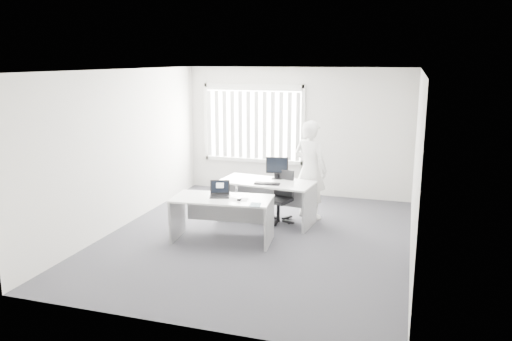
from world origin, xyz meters
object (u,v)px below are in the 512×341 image
(monitor, at_px, (277,168))
(person, at_px, (310,169))
(desk_near, at_px, (222,210))
(office_chair, at_px, (280,206))
(desk_far, at_px, (267,193))
(laptop, at_px, (219,190))

(monitor, bearing_deg, person, 18.84)
(desk_near, distance_m, office_chair, 1.45)
(desk_near, xyz_separation_m, desk_far, (0.43, 1.16, 0.03))
(desk_near, bearing_deg, person, 50.60)
(desk_far, relative_size, monitor, 4.30)
(office_chair, height_order, person, person)
(desk_far, distance_m, laptop, 1.26)
(office_chair, xyz_separation_m, person, (0.48, 0.41, 0.64))
(desk_near, xyz_separation_m, person, (1.13, 1.68, 0.40))
(laptop, bearing_deg, monitor, 47.58)
(desk_near, height_order, person, person)
(monitor, bearing_deg, desk_far, -125.80)
(office_chair, bearing_deg, laptop, -103.12)
(desk_near, relative_size, monitor, 4.06)
(laptop, distance_m, monitor, 1.50)
(person, bearing_deg, desk_far, 58.22)
(office_chair, distance_m, laptop, 1.53)
(desk_far, xyz_separation_m, office_chair, (0.22, 0.11, -0.26))
(monitor, bearing_deg, desk_near, -119.09)
(desk_near, height_order, desk_far, desk_far)
(desk_far, bearing_deg, person, 42.92)
(desk_far, distance_m, person, 0.95)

